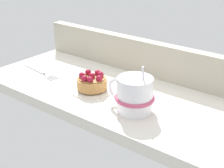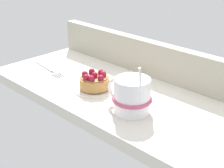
% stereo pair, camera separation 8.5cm
% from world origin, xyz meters
% --- Properties ---
extents(ground_plane, '(0.79, 0.34, 0.03)m').
position_xyz_m(ground_plane, '(0.00, 0.00, -0.02)').
color(ground_plane, silver).
extents(window_rail_back, '(0.77, 0.03, 0.10)m').
position_xyz_m(window_rail_back, '(0.00, 0.15, 0.05)').
color(window_rail_back, '#B2AD99').
rests_on(window_rail_back, ground_plane).
extents(dessert_plate, '(0.11, 0.11, 0.01)m').
position_xyz_m(dessert_plate, '(-0.05, -0.04, 0.00)').
color(dessert_plate, silver).
rests_on(dessert_plate, ground_plane).
extents(raspberry_tart, '(0.08, 0.08, 0.05)m').
position_xyz_m(raspberry_tart, '(-0.05, -0.04, 0.03)').
color(raspberry_tart, '#B77F42').
rests_on(raspberry_tart, dessert_plate).
extents(coffee_mug, '(0.13, 0.10, 0.12)m').
position_xyz_m(coffee_mug, '(0.10, -0.06, 0.04)').
color(coffee_mug, white).
rests_on(coffee_mug, ground_plane).
extents(dessert_fork, '(0.16, 0.04, 0.01)m').
position_xyz_m(dessert_fork, '(-0.27, -0.04, 0.00)').
color(dessert_fork, '#B7B7BC').
rests_on(dessert_fork, ground_plane).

